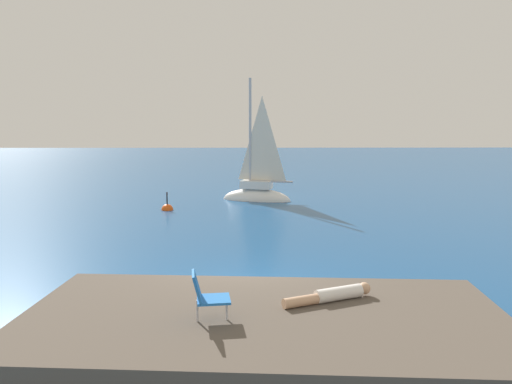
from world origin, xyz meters
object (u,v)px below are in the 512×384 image
at_px(sailboat_near, 257,193).
at_px(beach_chair, 206,294).
at_px(person_sunbather, 333,295).
at_px(marker_buoy, 167,210).

distance_m(sailboat_near, beach_chair, 18.46).
xyz_separation_m(person_sunbather, marker_buoy, (-5.28, 14.54, -0.94)).
bearing_deg(marker_buoy, sailboat_near, 35.07).
height_order(beach_chair, marker_buoy, beach_chair).
relative_size(person_sunbather, marker_buoy, 1.47).
distance_m(sailboat_near, marker_buoy, 5.25).
xyz_separation_m(person_sunbather, beach_chair, (-2.16, -0.86, 0.33)).
relative_size(sailboat_near, marker_buoy, 6.22).
xyz_separation_m(sailboat_near, person_sunbather, (1.00, -17.55, 0.57)).
bearing_deg(marker_buoy, person_sunbather, -70.05).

